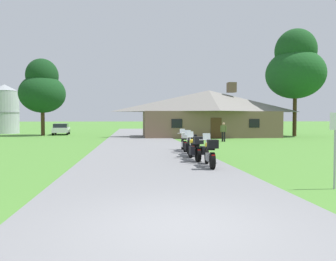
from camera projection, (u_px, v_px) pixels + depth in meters
ground_plane at (142, 143)px, 25.48m from camera, size 500.00×500.00×0.00m
asphalt_driveway at (143, 145)px, 23.50m from camera, size 6.40×80.00×0.06m
motorcycle_yellow_nearest_to_camera at (210, 153)px, 12.56m from camera, size 0.67×2.08×1.30m
motorcycle_yellow_second_in_row at (195, 149)px, 14.49m from camera, size 0.76×2.08×1.30m
motorcycle_silver_third_in_row at (191, 145)px, 16.46m from camera, size 0.74×2.08×1.30m
motorcycle_red_farthest_in_row at (184, 142)px, 18.84m from camera, size 0.66×2.08×1.30m
stone_lodge at (209, 113)px, 35.06m from camera, size 15.28×6.50×6.06m
bystander_olive_shirt_near_lodge at (223, 131)px, 27.45m from camera, size 0.50×0.36×1.67m
metal_signpost_roadside at (335, 141)px, 8.79m from camera, size 0.36×0.06×2.14m
tree_left_far at (42, 88)px, 37.64m from camera, size 5.36×5.36×9.16m
tree_right_of_lodge at (295, 67)px, 36.28m from camera, size 6.64×6.64×12.30m
metal_silo_distant at (5, 109)px, 42.89m from camera, size 3.74×3.74×6.67m
parked_white_suv_far_left at (61, 129)px, 39.85m from camera, size 2.40×4.79×1.40m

